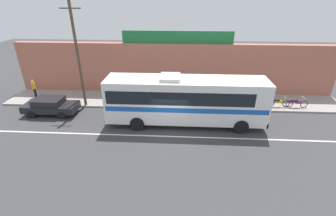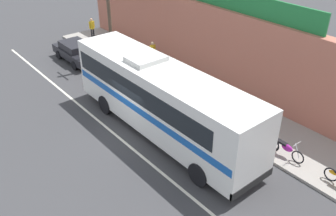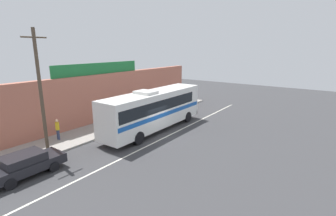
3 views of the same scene
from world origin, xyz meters
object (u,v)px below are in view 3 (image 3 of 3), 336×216
intercity_bus (154,108)px  motorcycle_black (182,102)px  parked_car (25,164)px  motorcycle_orange (155,111)px  pedestrian_far_left (57,128)px  motorcycle_red (175,104)px  utility_pole (41,92)px  motorcycle_purple (162,108)px

intercity_bus → motorcycle_black: 10.12m
parked_car → motorcycle_orange: parked_car is taller
pedestrian_far_left → motorcycle_red: bearing=-5.7°
motorcycle_red → pedestrian_far_left: bearing=174.3°
utility_pole → motorcycle_purple: size_ratio=4.40×
utility_pole → motorcycle_black: utility_pole is taller
intercity_bus → motorcycle_orange: size_ratio=5.90×
motorcycle_orange → pedestrian_far_left: (-10.57, 1.62, 0.55)m
motorcycle_orange → parked_car: bearing=-172.4°
intercity_bus → motorcycle_purple: size_ratio=6.03×
motorcycle_red → motorcycle_black: (1.50, -0.05, 0.00)m
utility_pole → motorcycle_purple: utility_pole is taller
motorcycle_purple → pedestrian_far_left: 11.93m
motorcycle_red → pedestrian_far_left: (-14.64, 1.47, 0.55)m
parked_car → motorcycle_purple: 16.19m
intercity_bus → motorcycle_orange: (3.97, 2.95, -1.50)m
intercity_bus → utility_pole: 9.29m
motorcycle_orange → pedestrian_far_left: bearing=171.3°
parked_car → utility_pole: 4.66m
motorcycle_purple → motorcycle_black: (4.32, 0.01, 0.00)m
intercity_bus → pedestrian_far_left: size_ratio=6.86×
intercity_bus → utility_pole: (-8.59, 2.58, 2.42)m
parked_car → motorcycle_red: parked_car is taller
motorcycle_purple → motorcycle_orange: bearing=-176.2°
pedestrian_far_left → intercity_bus: bearing=-34.7°
parked_car → utility_pole: utility_pole is taller
motorcycle_black → motorcycle_purple: bearing=-179.9°
motorcycle_black → pedestrian_far_left: size_ratio=1.10×
utility_pole → motorcycle_purple: 14.36m
motorcycle_orange → motorcycle_black: bearing=0.9°
intercity_bus → pedestrian_far_left: intercity_bus is taller
utility_pole → pedestrian_far_left: size_ratio=5.01×
utility_pole → motorcycle_orange: utility_pole is taller
intercity_bus → parked_car: 10.97m
motorcycle_purple → parked_car: bearing=-172.7°
parked_car → motorcycle_red: (18.88, 2.13, -0.17)m
motorcycle_red → motorcycle_orange: size_ratio=0.98×
parked_car → motorcycle_red: 19.00m
intercity_bus → utility_pole: bearing=163.3°
pedestrian_far_left → utility_pole: bearing=-135.1°
motorcycle_red → motorcycle_orange: bearing=-177.9°
motorcycle_red → motorcycle_black: same height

